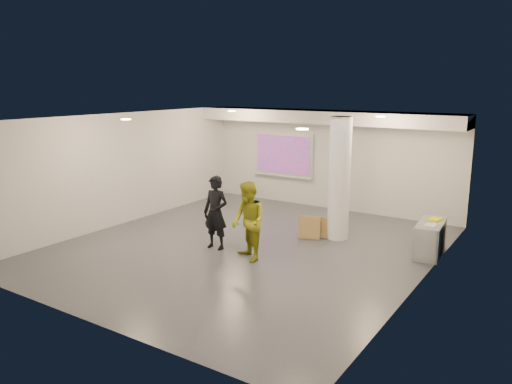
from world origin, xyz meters
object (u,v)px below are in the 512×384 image
Objects in this scene: projection_screen at (283,155)px; credenza at (430,239)px; woman at (216,213)px; man at (248,222)px; column at (339,179)px.

projection_screen reaches higher than credenza.
projection_screen is at bearing 99.58° from woman.
man reaches higher than woman.
woman is 0.99× the size of man.
projection_screen is 1.23× the size of woman.
projection_screen is (-3.10, 2.65, 0.03)m from column.
woman is 1.10m from man.
credenza is 4.09m from man.
man is at bearing -111.43° from column.
credenza is at bearing 25.37° from woman.
credenza is 4.85m from woman.
woman is at bearing -161.81° from man.
projection_screen reaches higher than man.
projection_screen is 6.05m from credenza.
projection_screen is at bearing 139.44° from column.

